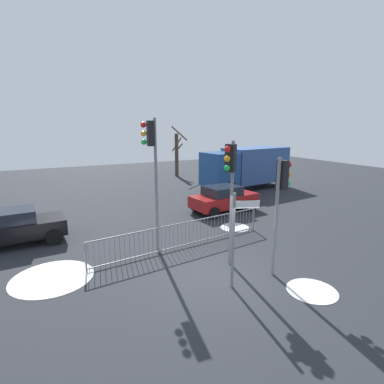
% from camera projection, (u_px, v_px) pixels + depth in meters
% --- Properties ---
extents(ground_plane, '(60.00, 60.00, 0.00)m').
position_uv_depth(ground_plane, '(220.00, 277.00, 9.74)').
color(ground_plane, '#26282D').
extents(traffic_light_mid_left, '(0.57, 0.34, 5.06)m').
position_uv_depth(traffic_light_mid_left, '(152.00, 156.00, 11.00)').
color(traffic_light_mid_left, slate).
rests_on(traffic_light_mid_left, ground).
extents(traffic_light_mid_right, '(0.57, 0.34, 3.86)m').
position_uv_depth(traffic_light_mid_right, '(281.00, 190.00, 9.40)').
color(traffic_light_mid_right, slate).
rests_on(traffic_light_mid_right, ground).
extents(traffic_light_foreground_left, '(0.51, 0.42, 4.31)m').
position_uv_depth(traffic_light_foreground_left, '(230.00, 176.00, 9.89)').
color(traffic_light_foreground_left, slate).
rests_on(traffic_light_foreground_left, ground).
extents(direction_sign_post, '(0.75, 0.33, 2.93)m').
position_uv_depth(direction_sign_post, '(235.00, 236.00, 8.82)').
color(direction_sign_post, slate).
rests_on(direction_sign_post, ground).
extents(pedestrian_guard_railing, '(7.62, 0.85, 1.07)m').
position_uv_depth(pedestrian_guard_railing, '(184.00, 235.00, 11.95)').
color(pedestrian_guard_railing, slate).
rests_on(pedestrian_guard_railing, ground).
extents(car_red_near, '(3.97, 2.28, 1.47)m').
position_uv_depth(car_red_near, '(224.00, 198.00, 16.99)').
color(car_red_near, maroon).
rests_on(car_red_near, ground).
extents(car_black_trailing, '(3.89, 2.10, 1.47)m').
position_uv_depth(car_black_trailing, '(13.00, 227.00, 12.25)').
color(car_black_trailing, black).
rests_on(car_black_trailing, ground).
extents(delivery_truck, '(7.27, 3.40, 3.10)m').
position_uv_depth(delivery_truck, '(247.00, 166.00, 22.84)').
color(delivery_truck, '#33518C').
rests_on(delivery_truck, ground).
extents(bare_tree_left, '(1.55, 1.47, 4.69)m').
position_uv_depth(bare_tree_left, '(177.00, 153.00, 28.39)').
color(bare_tree_left, '#473828').
rests_on(bare_tree_left, ground).
extents(snow_patch_kerb, '(1.47, 1.47, 0.01)m').
position_uv_depth(snow_patch_kerb, '(312.00, 291.00, 8.94)').
color(snow_patch_kerb, white).
rests_on(snow_patch_kerb, ground).
extents(snow_patch_island, '(1.37, 1.37, 0.01)m').
position_uv_depth(snow_patch_island, '(235.00, 227.00, 14.44)').
color(snow_patch_island, white).
rests_on(snow_patch_island, ground).
extents(snow_patch_verge, '(2.55, 2.55, 0.01)m').
position_uv_depth(snow_patch_verge, '(52.00, 278.00, 9.69)').
color(snow_patch_verge, white).
rests_on(snow_patch_verge, ground).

